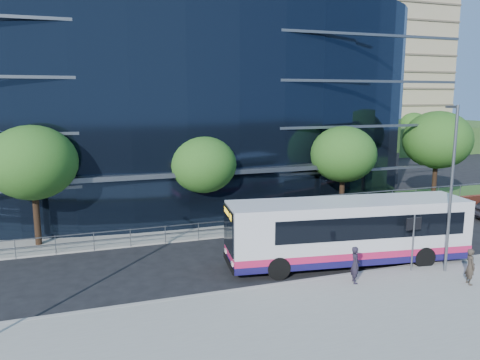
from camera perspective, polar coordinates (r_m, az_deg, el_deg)
name	(u,v)px	position (r m, az deg, el deg)	size (l,w,h in m)	color
ground	(313,273)	(23.61, 8.91, -11.14)	(200.00, 200.00, 0.00)	black
pavement_near	(374,316)	(19.69, 16.01, -15.67)	(80.00, 8.00, 0.15)	gray
kerb	(323,279)	(22.77, 10.12, -11.78)	(80.00, 0.25, 0.16)	gray
yellow_line_outer	(321,279)	(22.96, 9.87, -11.79)	(80.00, 0.08, 0.01)	gold
yellow_line_inner	(320,278)	(23.08, 9.68, -11.66)	(80.00, 0.08, 0.01)	gold
far_forecourt	(155,225)	(31.82, -10.35, -5.47)	(50.00, 8.00, 0.10)	gray
glass_office	(157,103)	(40.72, -10.08, 9.25)	(44.00, 23.10, 16.00)	black
guard_railings	(130,233)	(27.56, -13.23, -6.36)	(24.00, 0.05, 1.10)	slate
apartment_block	(323,82)	(87.61, 10.08, 11.67)	(60.00, 42.00, 30.00)	#2D511E
street_sign	(413,231)	(24.11, 20.39, -5.83)	(0.85, 0.09, 2.80)	slate
tree_far_a	(33,163)	(28.68, -23.97, 1.93)	(4.95, 4.95, 6.98)	black
tree_far_b	(203,165)	(30.12, -4.51, 1.88)	(4.29, 4.29, 6.05)	black
tree_far_c	(343,154)	(33.56, 12.48, 3.08)	(4.62, 4.62, 6.51)	black
tree_far_d	(437,140)	(39.69, 22.93, 4.52)	(5.28, 5.28, 7.44)	black
tree_dist_e	(331,125)	(68.77, 11.07, 6.62)	(4.62, 4.62, 6.51)	black
tree_dist_f	(414,124)	(79.59, 20.40, 6.39)	(4.29, 4.29, 6.05)	black
streetlight_east	(451,184)	(24.18, 24.35, -0.49)	(0.15, 0.77, 8.00)	slate
city_bus	(350,231)	(24.60, 13.25, -6.06)	(12.61, 4.50, 3.34)	silver
pedestrian	(355,265)	(22.16, 13.86, -10.00)	(0.62, 0.41, 1.70)	black
pedestrian_b	(470,266)	(23.79, 26.26, -9.44)	(0.60, 0.40, 1.65)	#383027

